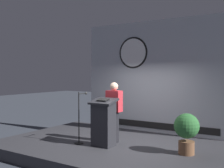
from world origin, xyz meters
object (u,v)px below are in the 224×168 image
at_px(speaker_person, 114,112).
at_px(microphone_stand, 80,126).
at_px(potted_plant, 187,130).
at_px(podium, 103,123).

height_order(speaker_person, microphone_stand, speaker_person).
distance_m(speaker_person, potted_plant, 2.00).
bearing_deg(microphone_stand, potted_plant, 11.26).
relative_size(podium, microphone_stand, 0.90).
distance_m(microphone_stand, potted_plant, 2.73).
height_order(podium, potted_plant, podium).
xyz_separation_m(podium, speaker_person, (0.02, 0.48, 0.22)).
bearing_deg(microphone_stand, speaker_person, 40.23).
relative_size(speaker_person, potted_plant, 1.72).
height_order(microphone_stand, potted_plant, microphone_stand).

